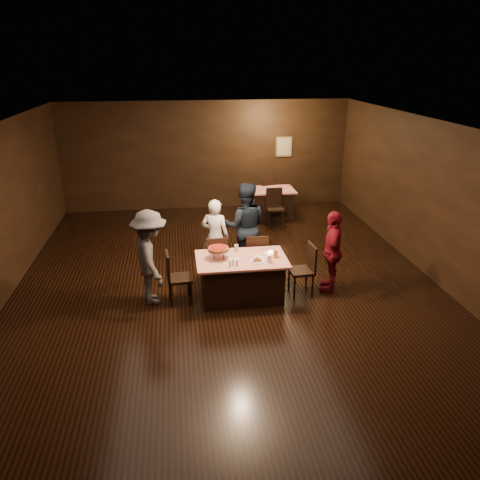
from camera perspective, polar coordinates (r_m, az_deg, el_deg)
name	(u,v)px	position (r m, az deg, el deg)	size (l,w,h in m)	color
room	(226,175)	(8.35, -1.66, 7.94)	(10.00, 10.04, 3.02)	black
main_table	(241,278)	(8.41, 0.17, -4.65)	(1.60, 1.00, 0.77)	red
back_table	(270,203)	(12.73, 3.63, 4.51)	(1.30, 0.90, 0.77)	red
chair_far_left	(215,258)	(9.01, -3.02, -2.21)	(0.42, 0.42, 0.95)	black
chair_far_right	(256,256)	(9.11, 2.00, -1.93)	(0.42, 0.42, 0.95)	black
chair_end_left	(180,277)	(8.31, -7.38, -4.51)	(0.42, 0.42, 0.95)	black
chair_end_right	(301,270)	(8.59, 7.47, -3.62)	(0.42, 0.42, 0.95)	black
chair_back_near	(275,208)	(12.05, 4.30, 3.95)	(0.42, 0.42, 0.95)	black
chair_back_far	(266,194)	(13.27, 3.13, 5.63)	(0.42, 0.42, 0.95)	black
diner_white_jacket	(215,236)	(9.27, -3.04, 0.43)	(0.56, 0.37, 1.53)	white
diner_navy_hoodie	(245,226)	(9.42, 0.62, 1.67)	(0.87, 0.68, 1.80)	black
diner_grey_knit	(150,258)	(8.24, -10.88, -2.12)	(1.10, 0.63, 1.70)	#4C4C50
diner_red_shirt	(332,251)	(8.71, 11.18, -1.35)	(0.90, 0.38, 1.54)	maroon
pizza_stand	(218,249)	(8.18, -2.65, -1.10)	(0.38, 0.38, 0.22)	black
plate_with_slice	(257,260)	(8.12, 2.10, -2.49)	(0.25, 0.25, 0.06)	white
plate_empty	(270,253)	(8.47, 3.72, -1.59)	(0.25, 0.25, 0.01)	white
glass_front_right	(269,259)	(8.07, 3.59, -2.32)	(0.08, 0.08, 0.14)	silver
glass_amber	(275,254)	(8.28, 4.34, -1.70)	(0.08, 0.08, 0.14)	#BF7F26
glass_back	(236,248)	(8.49, -0.44, -1.03)	(0.08, 0.08, 0.14)	silver
condiments	(233,263)	(7.95, -0.82, -2.81)	(0.17, 0.10, 0.09)	silver
napkin_center	(258,257)	(8.30, 2.23, -2.11)	(0.16, 0.16, 0.01)	white
napkin_left	(233,260)	(8.19, -0.82, -2.43)	(0.16, 0.16, 0.01)	white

